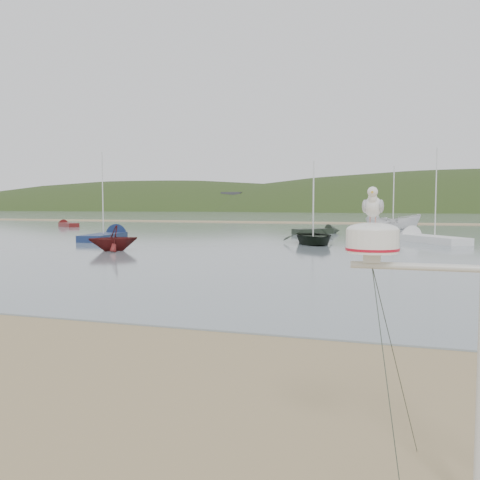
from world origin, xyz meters
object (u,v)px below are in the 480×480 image
(dinghy_red_far, at_px, (65,224))
(sailboat_white_near, at_px, (417,238))
(sailboat_dark_mid, at_px, (323,231))
(sailboat_blue_near, at_px, (113,235))
(boat_red, at_px, (113,227))
(boat_dark, at_px, (313,207))
(boat_white, at_px, (393,208))
(mast_rig, at_px, (476,392))

(dinghy_red_far, bearing_deg, sailboat_white_near, -18.57)
(sailboat_dark_mid, height_order, sailboat_blue_near, sailboat_blue_near)
(boat_red, distance_m, sailboat_blue_near, 11.52)
(boat_dark, bearing_deg, boat_red, -162.10)
(sailboat_blue_near, bearing_deg, dinghy_red_far, 134.68)
(boat_dark, distance_m, dinghy_red_far, 39.79)
(dinghy_red_far, bearing_deg, sailboat_blue_near, -45.32)
(sailboat_dark_mid, xyz_separation_m, sailboat_white_near, (8.25, -7.89, -0.00))
(boat_red, xyz_separation_m, sailboat_blue_near, (-5.96, 9.79, -1.18))
(boat_red, xyz_separation_m, boat_white, (15.86, 22.16, 1.01))
(boat_white, height_order, sailboat_dark_mid, boat_white)
(boat_red, relative_size, sailboat_white_near, 0.38)
(sailboat_dark_mid, bearing_deg, mast_rig, -80.22)
(sailboat_white_near, bearing_deg, mast_rig, -91.11)
(sailboat_dark_mid, xyz_separation_m, dinghy_red_far, (-33.46, 6.13, -0.01))
(sailboat_dark_mid, xyz_separation_m, sailboat_blue_near, (-15.41, -12.14, -0.00))
(boat_red, xyz_separation_m, dinghy_red_far, (-24.02, 28.06, -1.19))
(boat_red, bearing_deg, dinghy_red_far, 176.73)
(mast_rig, relative_size, sailboat_white_near, 0.63)
(boat_dark, xyz_separation_m, dinghy_red_far, (-34.66, 19.41, -2.33))
(boat_red, relative_size, sailboat_blue_near, 0.37)
(sailboat_blue_near, bearing_deg, boat_dark, -3.96)
(boat_white, bearing_deg, boat_dark, 155.03)
(boat_white, relative_size, sailboat_white_near, 0.65)
(mast_rig, relative_size, dinghy_red_far, 0.94)
(boat_red, relative_size, dinghy_red_far, 0.57)
(boat_red, distance_m, boat_white, 27.27)
(boat_dark, bearing_deg, boat_white, 47.68)
(boat_red, xyz_separation_m, sailboat_dark_mid, (9.45, 21.93, -1.18))
(boat_dark, xyz_separation_m, sailboat_dark_mid, (-1.19, 13.29, -2.31))
(mast_rig, xyz_separation_m, boat_dark, (-6.36, 30.53, 1.47))
(boat_dark, height_order, sailboat_white_near, sailboat_white_near)
(mast_rig, relative_size, sailboat_blue_near, 0.61)
(boat_dark, relative_size, boat_white, 1.05)
(mast_rig, distance_m, sailboat_white_near, 35.95)
(boat_red, relative_size, boat_white, 0.59)
(boat_red, xyz_separation_m, sailboat_white_near, (17.70, 14.04, -1.18))
(boat_dark, distance_m, sailboat_dark_mid, 13.54)
(sailboat_white_near, bearing_deg, sailboat_dark_mid, 136.27)
(mast_rig, distance_m, sailboat_dark_mid, 44.47)
(sailboat_white_near, relative_size, sailboat_blue_near, 0.97)
(boat_white, height_order, sailboat_blue_near, sailboat_blue_near)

